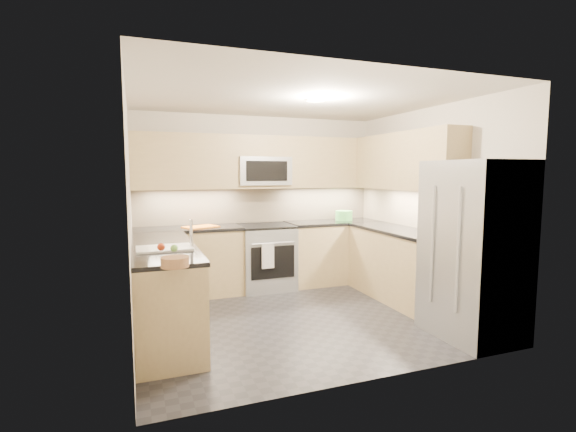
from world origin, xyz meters
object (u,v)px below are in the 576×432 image
(utensil_bowl, at_px, (344,216))
(cutting_board, at_px, (201,227))
(gas_range, at_px, (266,257))
(microwave, at_px, (263,171))
(fruit_basket, at_px, (175,262))
(refrigerator, at_px, (474,250))

(utensil_bowl, relative_size, cutting_board, 0.60)
(gas_range, xyz_separation_m, microwave, (0.00, 0.12, 1.24))
(microwave, distance_m, fruit_basket, 2.96)
(refrigerator, relative_size, utensil_bowl, 6.85)
(gas_range, xyz_separation_m, fruit_basket, (-1.47, -2.34, 0.52))
(microwave, height_order, utensil_bowl, microwave)
(utensil_bowl, distance_m, cutting_board, 2.20)
(refrigerator, bearing_deg, microwave, 119.62)
(cutting_board, bearing_deg, gas_range, 0.58)
(cutting_board, relative_size, fruit_basket, 1.99)
(utensil_bowl, distance_m, fruit_basket, 3.64)
(gas_range, height_order, fruit_basket, fruit_basket)
(utensil_bowl, bearing_deg, refrigerator, -86.06)
(gas_range, distance_m, microwave, 1.25)
(microwave, bearing_deg, utensil_bowl, -3.83)
(utensil_bowl, height_order, cutting_board, utensil_bowl)
(microwave, bearing_deg, fruit_basket, -120.86)
(cutting_board, bearing_deg, refrigerator, -45.51)
(refrigerator, xyz_separation_m, utensil_bowl, (-0.17, 2.46, 0.12))
(gas_range, height_order, cutting_board, cutting_board)
(gas_range, distance_m, refrigerator, 2.86)
(refrigerator, bearing_deg, gas_range, 120.88)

